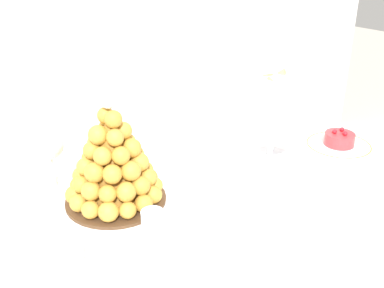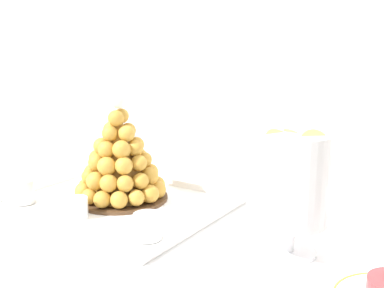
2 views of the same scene
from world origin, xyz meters
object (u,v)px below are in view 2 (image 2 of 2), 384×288
object	(u,v)px
dessert_cup_left	(24,192)
dessert_cup_mid_left	(77,209)
serving_tray	(114,205)
wine_glass	(129,141)
dessert_cup_centre	(147,227)
macaron_goblet	(291,179)
croquembouche	(120,161)

from	to	relation	value
dessert_cup_left	dessert_cup_mid_left	world-z (taller)	dessert_cup_left
serving_tray	wine_glass	xyz separation A→B (m)	(-0.10, 0.18, 0.12)
dessert_cup_left	dessert_cup_mid_left	xyz separation A→B (m)	(0.19, -0.00, -0.00)
serving_tray	wine_glass	bearing A→B (deg)	119.48
dessert_cup_centre	macaron_goblet	xyz separation A→B (m)	(0.27, 0.10, 0.12)
dessert_cup_centre	serving_tray	bearing A→B (deg)	149.42
macaron_goblet	dessert_cup_centre	bearing A→B (deg)	-159.21
wine_glass	dessert_cup_centre	bearing A→B (deg)	-44.67
serving_tray	dessert_cup_mid_left	size ratio (longest dim) A/B	10.54
dessert_cup_mid_left	croquembouche	bearing A→B (deg)	90.88
wine_glass	croquembouche	bearing A→B (deg)	-56.83
dessert_cup_left	macaron_goblet	xyz separation A→B (m)	(0.67, 0.10, 0.12)
serving_tray	macaron_goblet	distance (m)	0.49
croquembouche	dessert_cup_left	world-z (taller)	croquembouche
serving_tray	dessert_cup_left	size ratio (longest dim) A/B	8.98
macaron_goblet	wine_glass	world-z (taller)	macaron_goblet
dessert_cup_centre	wine_glass	distance (m)	0.44
croquembouche	macaron_goblet	bearing A→B (deg)	-6.72
dessert_cup_centre	wine_glass	xyz separation A→B (m)	(-0.30, 0.30, 0.09)
dessert_cup_mid_left	macaron_goblet	distance (m)	0.50
dessert_cup_mid_left	dessert_cup_left	bearing A→B (deg)	179.65
serving_tray	macaron_goblet	bearing A→B (deg)	-2.10
dessert_cup_centre	dessert_cup_left	bearing A→B (deg)	179.44
serving_tray	dessert_cup_centre	bearing A→B (deg)	-30.58
serving_tray	dessert_cup_centre	world-z (taller)	dessert_cup_centre
serving_tray	macaron_goblet	xyz separation A→B (m)	(0.47, -0.02, 0.15)
dessert_cup_mid_left	wine_glass	xyz separation A→B (m)	(-0.10, 0.30, 0.09)
macaron_goblet	wine_glass	bearing A→B (deg)	160.86
serving_tray	croquembouche	xyz separation A→B (m)	(-0.01, 0.04, 0.11)
serving_tray	croquembouche	distance (m)	0.11
croquembouche	dessert_cup_centre	distance (m)	0.28
macaron_goblet	wine_glass	distance (m)	0.61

